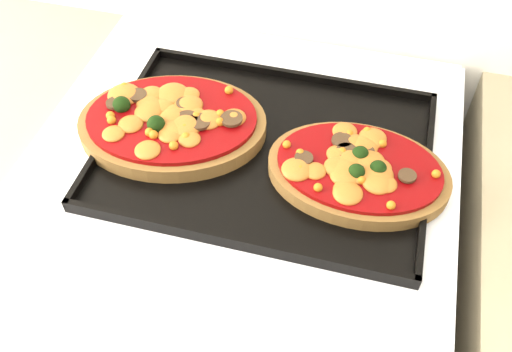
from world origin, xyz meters
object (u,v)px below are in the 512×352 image
(stove, at_px, (243,316))
(pizza_right, at_px, (358,170))
(baking_tray, at_px, (265,148))
(pizza_left, at_px, (172,122))

(stove, bearing_deg, pizza_right, 0.92)
(baking_tray, distance_m, pizza_left, 0.13)
(baking_tray, bearing_deg, pizza_right, -8.98)
(stove, relative_size, pizza_right, 3.85)
(pizza_left, height_order, pizza_right, pizza_left)
(baking_tray, xyz_separation_m, pizza_left, (-0.13, 0.00, 0.02))
(stove, xyz_separation_m, baking_tray, (0.03, 0.02, 0.47))
(pizza_right, bearing_deg, baking_tray, 171.12)
(stove, height_order, baking_tray, baking_tray)
(baking_tray, bearing_deg, stove, -145.73)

